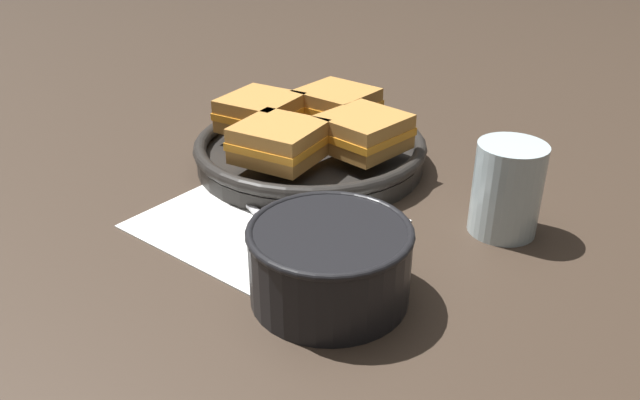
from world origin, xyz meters
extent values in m
plane|color=#382B21|center=(0.00, 0.00, 0.00)|extent=(4.00, 4.00, 0.00)
cube|color=white|center=(-0.05, 0.01, 0.00)|extent=(0.28, 0.25, 0.00)
cylinder|color=black|center=(0.10, -0.04, 0.04)|extent=(0.15, 0.15, 0.07)
cylinder|color=orange|center=(0.10, -0.04, 0.06)|extent=(0.13, 0.13, 0.01)
torus|color=black|center=(0.10, -0.04, 0.07)|extent=(0.16, 0.16, 0.01)
cube|color=silver|center=(-0.06, 0.02, 0.01)|extent=(0.11, 0.04, 0.01)
ellipsoid|color=silver|center=(0.02, -0.01, 0.01)|extent=(0.06, 0.04, 0.01)
cylinder|color=black|center=(-0.13, 0.17, 0.01)|extent=(0.31, 0.31, 0.02)
torus|color=black|center=(-0.13, 0.17, 0.03)|extent=(0.32, 0.32, 0.02)
cube|color=#B27A38|center=(-0.21, 0.15, 0.05)|extent=(0.11, 0.12, 0.02)
cube|color=orange|center=(-0.21, 0.15, 0.07)|extent=(0.12, 0.12, 0.01)
cube|color=#B27A38|center=(-0.21, 0.15, 0.08)|extent=(0.11, 0.12, 0.02)
cube|color=#B27A38|center=(-0.11, 0.09, 0.05)|extent=(0.12, 0.12, 0.02)
cube|color=orange|center=(-0.11, 0.09, 0.07)|extent=(0.12, 0.12, 0.01)
cube|color=#B27A38|center=(-0.11, 0.09, 0.08)|extent=(0.12, 0.12, 0.02)
cube|color=#B27A38|center=(-0.05, 0.19, 0.05)|extent=(0.10, 0.10, 0.02)
cube|color=orange|center=(-0.05, 0.19, 0.07)|extent=(0.10, 0.10, 0.01)
cube|color=#B27A38|center=(-0.05, 0.19, 0.08)|extent=(0.10, 0.10, 0.02)
cube|color=#B27A38|center=(-0.15, 0.25, 0.05)|extent=(0.10, 0.10, 0.02)
cube|color=orange|center=(-0.15, 0.25, 0.07)|extent=(0.11, 0.10, 0.01)
cube|color=#B27A38|center=(-0.15, 0.25, 0.08)|extent=(0.10, 0.10, 0.02)
cylinder|color=silver|center=(0.16, 0.19, 0.05)|extent=(0.08, 0.08, 0.11)
camera|label=1|loc=(0.43, -0.40, 0.36)|focal=35.00mm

